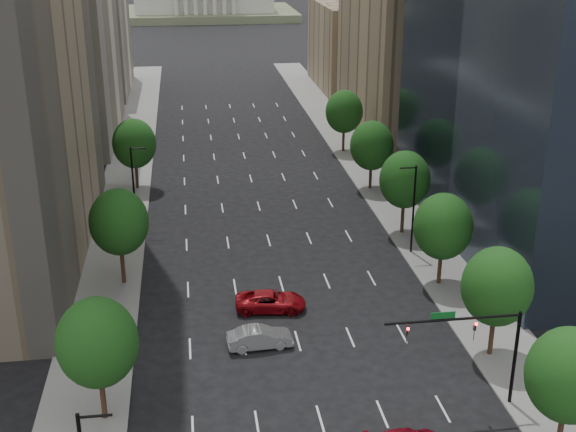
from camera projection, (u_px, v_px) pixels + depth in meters
name	position (u px, v px, depth m)	size (l,w,h in m)	color
sidewalk_left	(114.00, 248.00, 75.28)	(6.00, 200.00, 0.15)	slate
sidewalk_right	(416.00, 232.00, 79.23)	(6.00, 200.00, 0.15)	slate
midrise_cream_left	(58.00, 18.00, 107.33)	(14.00, 30.00, 35.00)	beige
filler_left	(89.00, 43.00, 140.87)	(14.00, 26.00, 18.00)	beige
parking_tan_right	(405.00, 32.00, 111.86)	(14.00, 30.00, 30.00)	#8C7759
filler_right	(355.00, 46.00, 144.84)	(14.00, 26.00, 16.00)	#8C7759
tree_right_0	(569.00, 375.00, 44.83)	(5.20, 5.20, 8.39)	#382316
tree_right_1	(497.00, 287.00, 54.84)	(5.20, 5.20, 8.75)	#382316
tree_right_2	(443.00, 226.00, 65.95)	(5.20, 5.20, 8.61)	#382316
tree_right_3	(405.00, 180.00, 76.91)	(5.20, 5.20, 8.89)	#382316
tree_right_4	(372.00, 146.00, 89.97)	(5.20, 5.20, 8.46)	#382316
tree_right_5	(344.00, 112.00, 104.62)	(5.20, 5.20, 8.75)	#382316
tree_left_0	(97.00, 343.00, 47.58)	(5.20, 5.20, 8.75)	#382316
tree_left_1	(119.00, 222.00, 65.94)	(5.20, 5.20, 8.97)	#382316
tree_left_2	(134.00, 144.00, 90.01)	(5.20, 5.20, 8.68)	#382316
streetlight_rn	(413.00, 207.00, 72.61)	(1.70, 0.20, 9.00)	black
streetlight_ln	(134.00, 186.00, 78.41)	(1.70, 0.20, 9.00)	black
traffic_signal	(481.00, 339.00, 49.07)	(9.12, 0.40, 7.38)	black
foothills	(235.00, 13.00, 592.79)	(720.00, 413.00, 263.00)	brown
car_silver	(260.00, 338.00, 57.72)	(1.74, 5.00, 1.65)	#9A9A9F
car_red_far	(271.00, 301.00, 63.26)	(2.71, 5.88, 1.63)	maroon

